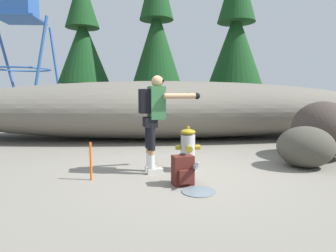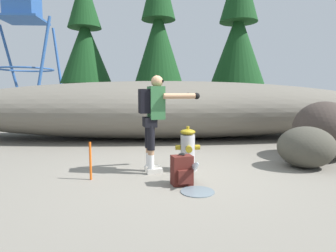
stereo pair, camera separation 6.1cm
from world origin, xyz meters
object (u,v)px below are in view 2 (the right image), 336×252
at_px(utility_worker, 155,112).
at_px(boulder_large, 324,130).
at_px(survey_stake, 90,161).
at_px(spare_backpack, 182,171).
at_px(watchtower, 22,5).
at_px(boulder_mid, 306,147).
at_px(fire_hydrant, 188,150).

relative_size(utility_worker, boulder_large, 1.07).
xyz_separation_m(utility_worker, survey_stake, (-1.02, -0.39, -0.74)).
height_order(spare_backpack, boulder_large, boulder_large).
height_order(utility_worker, watchtower, watchtower).
relative_size(utility_worker, watchtower, 0.19).
bearing_deg(survey_stake, boulder_mid, 8.55).
height_order(boulder_large, boulder_mid, boulder_large).
distance_m(utility_worker, spare_backpack, 1.16).
distance_m(fire_hydrant, watchtower, 16.00).
height_order(boulder_mid, survey_stake, boulder_mid).
bearing_deg(survey_stake, watchtower, 116.40).
relative_size(utility_worker, boulder_mid, 1.62).
bearing_deg(watchtower, boulder_large, -46.49).
bearing_deg(utility_worker, watchtower, 109.13).
distance_m(utility_worker, boulder_large, 3.72).
xyz_separation_m(spare_backpack, watchtower, (-7.84, 13.30, 6.14)).
xyz_separation_m(boulder_large, boulder_mid, (-0.81, -0.81, -0.21)).
height_order(utility_worker, survey_stake, utility_worker).
relative_size(fire_hydrant, spare_backpack, 1.65).
bearing_deg(boulder_large, survey_stake, -163.27).
bearing_deg(boulder_mid, utility_worker, -176.26).
xyz_separation_m(fire_hydrant, watchtower, (-8.02, 12.47, 5.99)).
xyz_separation_m(utility_worker, boulder_large, (3.56, 0.99, -0.45)).
bearing_deg(utility_worker, boulder_mid, -7.77).
xyz_separation_m(utility_worker, boulder_mid, (2.74, 0.18, -0.67)).
bearing_deg(survey_stake, boulder_large, 16.73).
height_order(boulder_mid, watchtower, watchtower).
bearing_deg(boulder_large, spare_backpack, -151.75).
bearing_deg(spare_backpack, fire_hydrant, 153.47).
distance_m(boulder_large, watchtower, 17.00).
height_order(boulder_large, watchtower, watchtower).
bearing_deg(fire_hydrant, utility_worker, -168.86).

